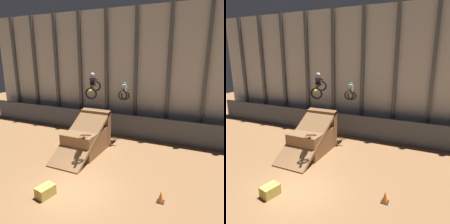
% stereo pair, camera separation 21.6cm
% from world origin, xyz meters
% --- Properties ---
extents(ground_plane, '(60.00, 60.00, 0.00)m').
position_xyz_m(ground_plane, '(0.00, 0.00, 0.00)').
color(ground_plane, '#996B42').
extents(arena_back_wall, '(32.00, 0.40, 10.76)m').
position_xyz_m(arena_back_wall, '(0.00, 9.89, 5.38)').
color(arena_back_wall, silver).
rests_on(arena_back_wall, ground_plane).
extents(lower_barrier, '(31.36, 0.20, 1.97)m').
position_xyz_m(lower_barrier, '(0.00, 8.62, 0.98)').
color(lower_barrier, '#474C56').
rests_on(lower_barrier, ground_plane).
extents(dirt_ramp, '(2.36, 4.89, 2.93)m').
position_xyz_m(dirt_ramp, '(-1.98, 4.79, 1.00)').
color(dirt_ramp, olive).
rests_on(dirt_ramp, ground_plane).
extents(rider_bike_left_air, '(1.17, 1.88, 1.58)m').
position_xyz_m(rider_bike_left_air, '(-0.72, 3.50, 5.03)').
color(rider_bike_left_air, black).
extents(rider_bike_right_air, '(1.06, 1.78, 1.57)m').
position_xyz_m(rider_bike_right_air, '(-0.27, 7.72, 4.02)').
color(rider_bike_right_air, black).
extents(traffic_cone_near_ramp, '(0.36, 0.36, 0.58)m').
position_xyz_m(traffic_cone_near_ramp, '(4.24, 0.99, 0.28)').
color(traffic_cone_near_ramp, black).
rests_on(traffic_cone_near_ramp, ground_plane).
extents(hay_bale_trackside, '(0.78, 1.01, 0.57)m').
position_xyz_m(hay_bale_trackside, '(-1.13, -0.91, 0.28)').
color(hay_bale_trackside, '#CCB751').
rests_on(hay_bale_trackside, ground_plane).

